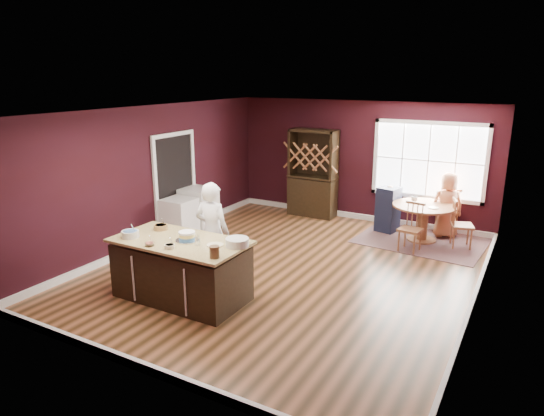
% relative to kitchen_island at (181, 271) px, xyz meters
% --- Properties ---
extents(room_shell, '(7.00, 7.00, 7.00)m').
position_rel_kitchen_island_xyz_m(room_shell, '(0.91, 1.77, 0.91)').
color(room_shell, brown).
rests_on(room_shell, ground).
extents(window, '(2.36, 0.10, 1.66)m').
position_rel_kitchen_island_xyz_m(window, '(2.41, 5.24, 1.06)').
color(window, white).
rests_on(window, room_shell).
extents(doorway, '(0.08, 1.26, 2.13)m').
position_rel_kitchen_island_xyz_m(doorway, '(-2.06, 2.37, 0.59)').
color(doorway, white).
rests_on(doorway, room_shell).
extents(kitchen_island, '(2.01, 1.05, 0.92)m').
position_rel_kitchen_island_xyz_m(kitchen_island, '(0.00, 0.00, 0.00)').
color(kitchen_island, black).
rests_on(kitchen_island, ground).
extents(dining_table, '(1.23, 1.23, 0.75)m').
position_rel_kitchen_island_xyz_m(dining_table, '(2.56, 4.40, 0.10)').
color(dining_table, brown).
rests_on(dining_table, ground).
extents(baker, '(0.63, 0.44, 1.64)m').
position_rel_kitchen_island_xyz_m(baker, '(0.02, 0.78, 0.38)').
color(baker, white).
rests_on(baker, ground).
extents(layer_cake, '(0.34, 0.34, 0.14)m').
position_rel_kitchen_island_xyz_m(layer_cake, '(0.11, 0.04, 0.55)').
color(layer_cake, white).
rests_on(layer_cake, kitchen_island).
extents(bowl_blue, '(0.26, 0.26, 0.10)m').
position_rel_kitchen_island_xyz_m(bowl_blue, '(-0.73, -0.25, 0.53)').
color(bowl_blue, white).
rests_on(bowl_blue, kitchen_island).
extents(bowl_yellow, '(0.21, 0.21, 0.08)m').
position_rel_kitchen_island_xyz_m(bowl_yellow, '(-0.58, 0.24, 0.52)').
color(bowl_yellow, '#A06E40').
rests_on(bowl_yellow, kitchen_island).
extents(bowl_pink, '(0.14, 0.14, 0.05)m').
position_rel_kitchen_island_xyz_m(bowl_pink, '(-0.21, -0.40, 0.51)').
color(bowl_pink, silver).
rests_on(bowl_pink, kitchen_island).
extents(bowl_olive, '(0.15, 0.15, 0.06)m').
position_rel_kitchen_island_xyz_m(bowl_olive, '(0.10, -0.34, 0.51)').
color(bowl_olive, beige).
rests_on(bowl_olive, kitchen_island).
extents(drinking_glass, '(0.08, 0.08, 0.16)m').
position_rel_kitchen_island_xyz_m(drinking_glass, '(0.36, -0.04, 0.56)').
color(drinking_glass, silver).
rests_on(drinking_glass, kitchen_island).
extents(dinner_plate, '(0.24, 0.24, 0.02)m').
position_rel_kitchen_island_xyz_m(dinner_plate, '(0.59, 0.06, 0.49)').
color(dinner_plate, beige).
rests_on(dinner_plate, kitchen_island).
extents(white_tub, '(0.33, 0.33, 0.11)m').
position_rel_kitchen_island_xyz_m(white_tub, '(0.87, 0.20, 0.54)').
color(white_tub, white).
rests_on(white_tub, kitchen_island).
extents(stoneware_crock, '(0.13, 0.13, 0.16)m').
position_rel_kitchen_island_xyz_m(stoneware_crock, '(0.86, -0.32, 0.56)').
color(stoneware_crock, '#492F18').
rests_on(stoneware_crock, kitchen_island).
extents(toy_figurine, '(0.04, 0.04, 0.07)m').
position_rel_kitchen_island_xyz_m(toy_figurine, '(0.72, -0.17, 0.52)').
color(toy_figurine, yellow).
rests_on(toy_figurine, kitchen_island).
extents(rug, '(2.54, 2.04, 0.01)m').
position_rel_kitchen_island_xyz_m(rug, '(2.56, 4.40, -0.43)').
color(rug, brown).
rests_on(rug, ground).
extents(chair_east, '(0.50, 0.51, 0.98)m').
position_rel_kitchen_island_xyz_m(chair_east, '(3.31, 4.38, 0.05)').
color(chair_east, '#9C6437').
rests_on(chair_east, ground).
extents(chair_south, '(0.45, 0.43, 0.95)m').
position_rel_kitchen_island_xyz_m(chair_south, '(2.49, 3.67, 0.04)').
color(chair_south, brown).
rests_on(chair_south, ground).
extents(chair_north, '(0.56, 0.55, 0.99)m').
position_rel_kitchen_island_xyz_m(chair_north, '(2.88, 5.20, 0.06)').
color(chair_north, brown).
rests_on(chair_north, ground).
extents(seated_woman, '(0.79, 0.69, 1.35)m').
position_rel_kitchen_island_xyz_m(seated_woman, '(2.92, 4.89, 0.24)').
color(seated_woman, '#BE754C').
rests_on(seated_woman, ground).
extents(high_chair, '(0.48, 0.48, 1.01)m').
position_rel_kitchen_island_xyz_m(high_chair, '(1.77, 4.66, 0.07)').
color(high_chair, '#161A33').
rests_on(high_chair, ground).
extents(toddler, '(0.18, 0.14, 0.26)m').
position_rel_kitchen_island_xyz_m(toddler, '(1.81, 4.75, 0.37)').
color(toddler, '#8CA5BF').
rests_on(toddler, high_chair).
extents(table_plate, '(0.20, 0.20, 0.02)m').
position_rel_kitchen_island_xyz_m(table_plate, '(2.77, 4.25, 0.32)').
color(table_plate, beige).
rests_on(table_plate, dining_table).
extents(table_cup, '(0.13, 0.13, 0.10)m').
position_rel_kitchen_island_xyz_m(table_cup, '(2.32, 4.56, 0.36)').
color(table_cup, silver).
rests_on(table_cup, dining_table).
extents(hutch, '(1.11, 0.46, 2.04)m').
position_rel_kitchen_island_xyz_m(hutch, '(-0.14, 4.99, 0.58)').
color(hutch, '#31200F').
rests_on(hutch, ground).
extents(washer, '(0.59, 0.57, 0.86)m').
position_rel_kitchen_island_xyz_m(washer, '(-1.73, 2.05, -0.01)').
color(washer, white).
rests_on(washer, ground).
extents(dryer, '(0.65, 0.63, 0.94)m').
position_rel_kitchen_island_xyz_m(dryer, '(-1.73, 2.69, 0.03)').
color(dryer, silver).
rests_on(dryer, ground).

